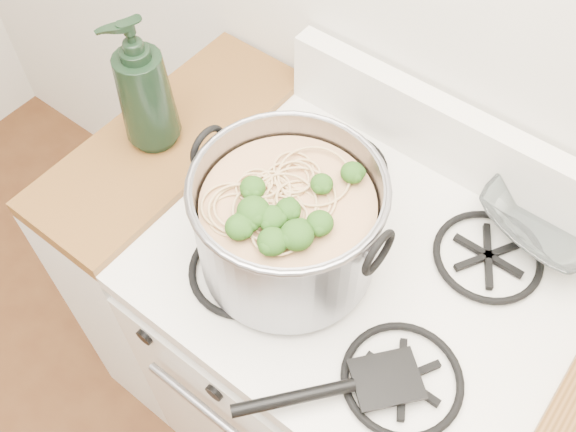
{
  "coord_description": "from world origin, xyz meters",
  "views": [
    {
      "loc": [
        0.26,
        0.69,
        1.93
      ],
      "look_at": [
        -0.12,
        1.18,
        1.05
      ],
      "focal_mm": 40.0,
      "sensor_mm": 36.0,
      "label": 1
    }
  ],
  "objects_px": {
    "gas_range": "(346,363)",
    "spatula": "(387,377)",
    "glass_bowl": "(551,221)",
    "bottle": "(143,84)",
    "stock_pot": "(288,224)"
  },
  "relations": [
    {
      "from": "gas_range",
      "to": "spatula",
      "type": "height_order",
      "value": "spatula"
    },
    {
      "from": "spatula",
      "to": "glass_bowl",
      "type": "height_order",
      "value": "glass_bowl"
    },
    {
      "from": "glass_bowl",
      "to": "bottle",
      "type": "relative_size",
      "value": 0.33
    },
    {
      "from": "stock_pot",
      "to": "bottle",
      "type": "bearing_deg",
      "value": 171.15
    },
    {
      "from": "stock_pot",
      "to": "glass_bowl",
      "type": "relative_size",
      "value": 3.6
    },
    {
      "from": "spatula",
      "to": "bottle",
      "type": "distance_m",
      "value": 0.7
    },
    {
      "from": "spatula",
      "to": "glass_bowl",
      "type": "distance_m",
      "value": 0.45
    },
    {
      "from": "gas_range",
      "to": "spatula",
      "type": "bearing_deg",
      "value": -47.98
    },
    {
      "from": "bottle",
      "to": "gas_range",
      "type": "bearing_deg",
      "value": 25.04
    },
    {
      "from": "gas_range",
      "to": "bottle",
      "type": "bearing_deg",
      "value": -178.16
    },
    {
      "from": "spatula",
      "to": "stock_pot",
      "type": "bearing_deg",
      "value": -158.52
    },
    {
      "from": "stock_pot",
      "to": "bottle",
      "type": "xyz_separation_m",
      "value": [
        -0.4,
        0.06,
        0.04
      ]
    },
    {
      "from": "spatula",
      "to": "bottle",
      "type": "relative_size",
      "value": 1.04
    },
    {
      "from": "gas_range",
      "to": "glass_bowl",
      "type": "relative_size",
      "value": 9.28
    },
    {
      "from": "stock_pot",
      "to": "bottle",
      "type": "relative_size",
      "value": 1.2
    }
  ]
}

